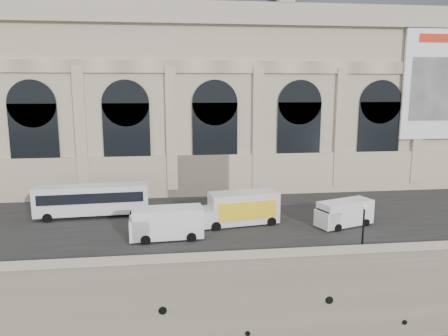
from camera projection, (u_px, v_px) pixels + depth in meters
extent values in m
cube|color=gray|center=(232.00, 193.00, 65.69)|extent=(160.00, 70.00, 6.00)
cube|color=#2D2D2D|center=(262.00, 214.00, 44.65)|extent=(160.00, 24.00, 0.06)
cube|color=gray|center=(301.00, 260.00, 31.49)|extent=(160.00, 1.20, 1.10)
cube|color=#C1B59C|center=(302.00, 252.00, 31.38)|extent=(160.00, 1.40, 0.12)
cube|color=#B5A98B|center=(193.00, 100.00, 58.44)|extent=(68.00, 18.00, 22.00)
cube|color=#C1B59C|center=(198.00, 176.00, 51.10)|extent=(68.60, 0.40, 5.00)
cube|color=#C1B59C|center=(196.00, 12.00, 47.55)|extent=(69.00, 0.80, 2.40)
cube|color=#C1B59C|center=(197.00, 67.00, 48.78)|extent=(68.00, 0.30, 1.40)
cube|color=black|center=(35.00, 145.00, 48.11)|extent=(5.20, 0.25, 9.00)
cylinder|color=black|center=(32.00, 104.00, 47.28)|extent=(5.20, 0.25, 5.20)
cube|color=#C1B59C|center=(81.00, 131.00, 48.38)|extent=(1.20, 0.50, 14.00)
cube|color=black|center=(127.00, 143.00, 49.35)|extent=(5.20, 0.25, 9.00)
cylinder|color=black|center=(126.00, 103.00, 48.51)|extent=(5.20, 0.25, 5.20)
cube|color=#C1B59C|center=(171.00, 130.00, 49.61)|extent=(1.20, 0.50, 14.00)
cube|color=black|center=(215.00, 142.00, 50.58)|extent=(5.20, 0.25, 9.00)
cylinder|color=black|center=(215.00, 103.00, 49.74)|extent=(5.20, 0.25, 5.20)
cube|color=#C1B59C|center=(258.00, 128.00, 50.85)|extent=(1.20, 0.50, 14.00)
cube|color=black|center=(299.00, 141.00, 51.81)|extent=(5.20, 0.25, 9.00)
cylinder|color=black|center=(300.00, 102.00, 50.97)|extent=(5.20, 0.25, 5.20)
cube|color=#C1B59C|center=(340.00, 127.00, 52.08)|extent=(1.20, 0.50, 14.00)
cube|color=black|center=(378.00, 139.00, 53.04)|extent=(5.20, 0.25, 9.00)
cylinder|color=black|center=(381.00, 102.00, 52.21)|extent=(5.20, 0.25, 5.20)
cube|color=#C1B59C|center=(418.00, 126.00, 53.31)|extent=(1.20, 0.50, 14.00)
cube|color=white|center=(438.00, 85.00, 52.43)|extent=(9.00, 0.35, 13.00)
cube|color=red|center=(443.00, 38.00, 51.23)|extent=(6.00, 0.06, 1.00)
cube|color=gray|center=(435.00, 89.00, 52.27)|extent=(6.20, 0.06, 7.50)
cube|color=silver|center=(92.00, 199.00, 43.28)|extent=(11.04, 2.90, 2.82)
cube|color=black|center=(33.00, 199.00, 42.24)|extent=(0.20, 2.10, 1.09)
cube|color=black|center=(91.00, 199.00, 42.07)|extent=(10.00, 0.66, 1.00)
cube|color=black|center=(93.00, 193.00, 44.35)|extent=(10.00, 0.66, 1.00)
cylinder|color=black|center=(47.00, 218.00, 41.69)|extent=(0.92, 0.33, 0.91)
cylinder|color=black|center=(52.00, 211.00, 43.89)|extent=(0.92, 0.33, 0.91)
cylinder|color=black|center=(134.00, 214.00, 43.17)|extent=(0.92, 0.33, 0.91)
cylinder|color=black|center=(135.00, 207.00, 45.36)|extent=(0.92, 0.33, 0.91)
cube|color=white|center=(168.00, 222.00, 37.11)|extent=(6.04, 2.62, 2.52)
cube|color=white|center=(140.00, 228.00, 36.77)|extent=(1.78, 2.39, 1.75)
cube|color=black|center=(132.00, 222.00, 36.55)|extent=(0.17, 1.97, 0.88)
cylinder|color=black|center=(146.00, 240.00, 35.86)|extent=(0.85, 0.32, 0.83)
cylinder|color=black|center=(145.00, 231.00, 38.09)|extent=(0.85, 0.32, 0.83)
cylinder|color=black|center=(191.00, 237.00, 36.53)|extent=(0.85, 0.32, 0.83)
cylinder|color=black|center=(189.00, 229.00, 38.76)|extent=(0.85, 0.32, 0.83)
cube|color=white|center=(345.00, 212.00, 40.56)|extent=(5.61, 3.65, 2.23)
cube|color=white|center=(327.00, 219.00, 39.71)|extent=(2.05, 2.40, 1.55)
cube|color=black|center=(323.00, 214.00, 39.37)|extent=(0.63, 1.67, 0.78)
cylinder|color=black|center=(338.00, 228.00, 39.11)|extent=(0.78, 0.47, 0.74)
cylinder|color=black|center=(323.00, 222.00, 40.90)|extent=(0.78, 0.47, 0.74)
cylinder|color=black|center=(366.00, 223.00, 40.57)|extent=(0.78, 0.47, 0.74)
cylinder|color=black|center=(351.00, 217.00, 42.36)|extent=(0.78, 0.47, 0.74)
cube|color=silver|center=(244.00, 207.00, 41.05)|extent=(6.71, 3.38, 2.89)
cube|color=yellow|center=(248.00, 211.00, 39.86)|extent=(5.51, 0.88, 1.71)
cube|color=red|center=(248.00, 211.00, 39.86)|extent=(3.18, 0.52, 0.64)
cube|color=silver|center=(206.00, 217.00, 40.20)|extent=(2.04, 2.58, 1.60)
cylinder|color=black|center=(216.00, 226.00, 39.32)|extent=(0.89, 0.42, 0.86)
cylinder|color=black|center=(210.00, 219.00, 41.64)|extent=(0.89, 0.42, 0.86)
cylinder|color=black|center=(272.00, 222.00, 40.74)|extent=(0.89, 0.42, 0.86)
cylinder|color=black|center=(262.00, 214.00, 43.07)|extent=(0.89, 0.42, 0.86)
cylinder|color=black|center=(362.00, 252.00, 33.86)|extent=(0.41, 0.41, 0.38)
cylinder|color=black|center=(363.00, 231.00, 33.55)|extent=(0.15, 0.15, 3.76)
sphere|color=beige|center=(365.00, 207.00, 33.18)|extent=(0.41, 0.41, 0.41)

